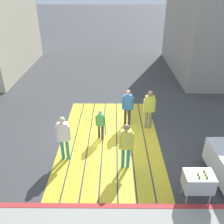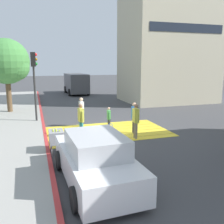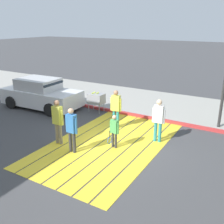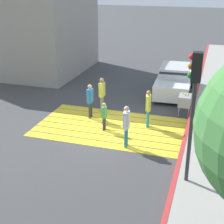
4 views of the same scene
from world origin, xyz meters
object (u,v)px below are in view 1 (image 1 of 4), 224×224
pedestrian_adult_trailing (63,135)px  pedestrian_child_with_racket (101,123)px  pedestrian_adult_side (149,107)px  tennis_ball_cart (198,181)px  pedestrian_teen_behind (128,105)px  pedestrian_adult_lead (126,143)px

pedestrian_adult_trailing → pedestrian_child_with_racket: 1.76m
pedestrian_child_with_racket → pedestrian_adult_trailing: bearing=137.6°
pedestrian_adult_trailing → pedestrian_adult_side: bearing=-56.8°
tennis_ball_cart → pedestrian_teen_behind: bearing=23.0°
pedestrian_adult_trailing → pedestrian_adult_lead: bearing=-101.3°
pedestrian_adult_lead → pedestrian_adult_trailing: pedestrian_adult_trailing is taller
tennis_ball_cart → pedestrian_adult_trailing: (1.78, 4.00, 0.28)m
pedestrian_adult_side → pedestrian_child_with_racket: 2.11m
pedestrian_adult_side → pedestrian_teen_behind: (0.28, 0.87, -0.05)m
pedestrian_adult_trailing → pedestrian_adult_side: (2.05, -3.12, 0.02)m
tennis_ball_cart → pedestrian_child_with_racket: pedestrian_child_with_racket is taller
pedestrian_child_with_racket → pedestrian_adult_lead: bearing=-152.2°
pedestrian_adult_lead → pedestrian_adult_trailing: 2.11m
tennis_ball_cart → pedestrian_adult_lead: (1.37, 1.93, 0.28)m
pedestrian_adult_lead → pedestrian_child_with_racket: (1.70, 0.90, -0.27)m
tennis_ball_cart → pedestrian_child_with_racket: 4.17m
pedestrian_adult_lead → pedestrian_child_with_racket: 1.94m
pedestrian_adult_trailing → pedestrian_adult_side: pedestrian_adult_side is taller
tennis_ball_cart → pedestrian_adult_trailing: pedestrian_adult_trailing is taller
pedestrian_teen_behind → pedestrian_adult_trailing: bearing=135.9°
tennis_ball_cart → pedestrian_adult_lead: size_ratio=0.61×
pedestrian_adult_lead → pedestrian_adult_trailing: size_ratio=0.99×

